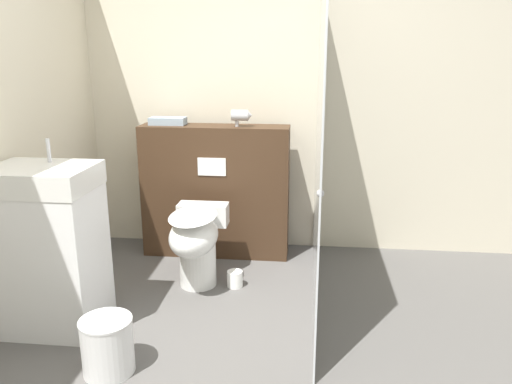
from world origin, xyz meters
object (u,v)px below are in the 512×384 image
object	(u,v)px
hair_drier	(241,116)
waste_bin	(107,346)
toilet	(196,240)
sink_vanity	(49,248)

from	to	relation	value
hair_drier	waste_bin	world-z (taller)	hair_drier
waste_bin	toilet	bearing A→B (deg)	76.71
sink_vanity	waste_bin	xyz separation A→B (m)	(0.51, -0.42, -0.35)
sink_vanity	hair_drier	bearing A→B (deg)	50.70
sink_vanity	waste_bin	bearing A→B (deg)	-39.82
toilet	waste_bin	xyz separation A→B (m)	(-0.24, -1.03, -0.20)
toilet	sink_vanity	world-z (taller)	sink_vanity
toilet	hair_drier	size ratio (longest dim) A/B	4.06
toilet	sink_vanity	bearing A→B (deg)	-140.97
toilet	hair_drier	distance (m)	1.03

